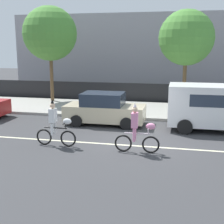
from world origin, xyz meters
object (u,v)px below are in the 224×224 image
Objects in this scene: parade_cyclist_pink at (137,131)px; parade_cyclist_zebra at (56,126)px; parked_van_white at (224,105)px; parked_car_beige at (104,109)px.

parade_cyclist_zebra is at bearing 177.96° from parade_cyclist_pink.
parked_van_white is (3.57, 3.97, 0.44)m from parade_cyclist_pink.
parked_van_white is (6.90, 3.85, 0.44)m from parade_cyclist_zebra.
parked_car_beige is (1.06, 3.94, -0.06)m from parade_cyclist_zebra.
parade_cyclist_zebra is 7.91m from parked_van_white.
parade_cyclist_pink is at bearing -132.01° from parked_van_white.
parade_cyclist_pink is at bearing -2.04° from parade_cyclist_zebra.
parked_car_beige is at bearing 119.14° from parade_cyclist_pink.
parade_cyclist_zebra is at bearing -150.83° from parked_van_white.
parade_cyclist_pink is (3.32, -0.12, 0.00)m from parade_cyclist_zebra.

